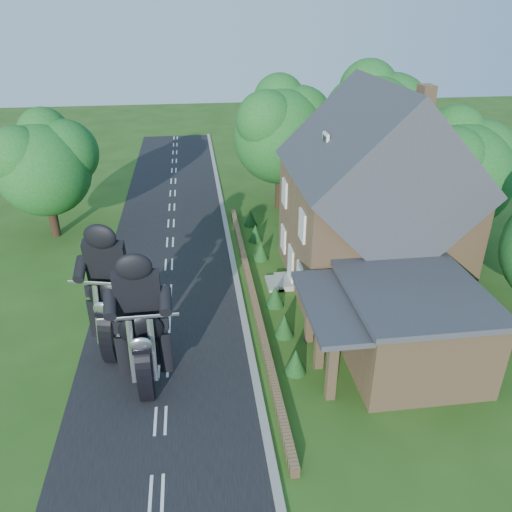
{
  "coord_description": "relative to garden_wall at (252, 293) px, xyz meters",
  "views": [
    {
      "loc": [
        1.68,
        -16.51,
        13.34
      ],
      "look_at": [
        4.36,
        3.99,
        2.8
      ],
      "focal_mm": 35.0,
      "sensor_mm": 36.0,
      "label": 1
    }
  ],
  "objects": [
    {
      "name": "ground",
      "position": [
        -4.3,
        -5.0,
        -0.2
      ],
      "size": [
        120.0,
        120.0,
        0.0
      ],
      "primitive_type": "plane",
      "color": "#244914",
      "rests_on": "ground"
    },
    {
      "name": "road",
      "position": [
        -4.3,
        -5.0,
        -0.19
      ],
      "size": [
        7.0,
        80.0,
        0.02
      ],
      "primitive_type": "cube",
      "color": "black",
      "rests_on": "ground"
    },
    {
      "name": "kerb",
      "position": [
        -0.65,
        -5.0,
        -0.14
      ],
      "size": [
        0.3,
        80.0,
        0.12
      ],
      "primitive_type": "cube",
      "color": "gray",
      "rests_on": "ground"
    },
    {
      "name": "garden_wall",
      "position": [
        0.0,
        0.0,
        0.0
      ],
      "size": [
        0.3,
        22.0,
        0.4
      ],
      "primitive_type": "cube",
      "color": "olive",
      "rests_on": "ground"
    },
    {
      "name": "house",
      "position": [
        6.19,
        1.0,
        4.14
      ],
      "size": [
        9.54,
        8.64,
        10.24
      ],
      "color": "olive",
      "rests_on": "ground"
    },
    {
      "name": "annex",
      "position": [
        5.57,
        -5.8,
        1.57
      ],
      "size": [
        7.05,
        5.94,
        3.44
      ],
      "color": "olive",
      "rests_on": "ground"
    },
    {
      "name": "tree_house_right",
      "position": [
        12.35,
        3.62,
        4.99
      ],
      "size": [
        6.51,
        6.0,
        8.4
      ],
      "color": "black",
      "rests_on": "ground"
    },
    {
      "name": "tree_behind_house",
      "position": [
        9.88,
        11.14,
        6.03
      ],
      "size": [
        7.81,
        7.2,
        10.08
      ],
      "color": "black",
      "rests_on": "ground"
    },
    {
      "name": "tree_behind_left",
      "position": [
        3.86,
        12.13,
        5.53
      ],
      "size": [
        6.94,
        6.4,
        9.16
      ],
      "color": "black",
      "rests_on": "ground"
    },
    {
      "name": "tree_far_road",
      "position": [
        -11.16,
        9.11,
        4.64
      ],
      "size": [
        6.08,
        5.6,
        7.84
      ],
      "color": "black",
      "rests_on": "ground"
    },
    {
      "name": "shrub_a",
      "position": [
        1.0,
        -6.0,
        0.35
      ],
      "size": [
        0.9,
        0.9,
        1.1
      ],
      "primitive_type": "cone",
      "color": "#123914",
      "rests_on": "ground"
    },
    {
      "name": "shrub_b",
      "position": [
        1.0,
        -3.5,
        0.35
      ],
      "size": [
        0.9,
        0.9,
        1.1
      ],
      "primitive_type": "cone",
      "color": "#123914",
      "rests_on": "ground"
    },
    {
      "name": "shrub_c",
      "position": [
        1.0,
        -1.0,
        0.35
      ],
      "size": [
        0.9,
        0.9,
        1.1
      ],
      "primitive_type": "cone",
      "color": "#123914",
      "rests_on": "ground"
    },
    {
      "name": "shrub_d",
      "position": [
        1.0,
        4.0,
        0.35
      ],
      "size": [
        0.9,
        0.9,
        1.1
      ],
      "primitive_type": "cone",
      "color": "#123914",
      "rests_on": "ground"
    },
    {
      "name": "shrub_e",
      "position": [
        1.0,
        6.5,
        0.35
      ],
      "size": [
        0.9,
        0.9,
        1.1
      ],
      "primitive_type": "cone",
      "color": "#123914",
      "rests_on": "ground"
    },
    {
      "name": "shrub_f",
      "position": [
        1.0,
        9.0,
        0.35
      ],
      "size": [
        0.9,
        0.9,
        1.1
      ],
      "primitive_type": "cone",
      "color": "#123914",
      "rests_on": "ground"
    },
    {
      "name": "motorcycle_lead",
      "position": [
        -4.81,
        -6.08,
        0.68
      ],
      "size": [
        0.5,
        1.9,
        1.76
      ],
      "primitive_type": null,
      "rotation": [
        0.0,
        0.0,
        3.15
      ],
      "color": "black",
      "rests_on": "ground"
    },
    {
      "name": "motorcycle_follow",
      "position": [
        -6.2,
        -3.64,
        0.7
      ],
      "size": [
        0.92,
        1.98,
        1.79
      ],
      "primitive_type": null,
      "rotation": [
        0.0,
        0.0,
        2.91
      ],
      "color": "black",
      "rests_on": "ground"
    }
  ]
}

